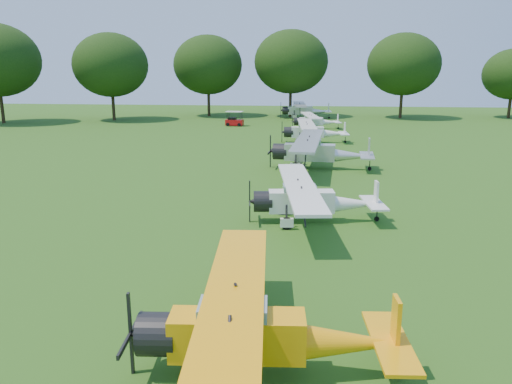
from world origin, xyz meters
TOP-DOWN VIEW (x-y plane):
  - ground at (0.00, 0.00)m, footprint 160.00×160.00m
  - tree_belt at (3.57, 0.16)m, footprint 137.36×130.27m
  - aircraft_2 at (0.12, -10.05)m, footprint 6.61×10.54m
  - aircraft_3 at (1.30, 2.45)m, footprint 6.45×10.24m
  - aircraft_4 at (1.69, 15.61)m, footprint 7.61×12.12m
  - aircraft_5 at (1.31, 29.01)m, footprint 6.61×10.53m
  - aircraft_6 at (1.55, 40.70)m, footprint 5.95×9.43m
  - aircraft_7 at (0.03, 53.97)m, footprint 7.51×11.96m
  - golf_cart at (-8.68, 43.01)m, footprint 2.30×1.55m

SIDE VIEW (x-z plane):
  - ground at x=0.00m, z-range 0.00..0.00m
  - golf_cart at x=-8.68m, z-range -0.31..1.55m
  - aircraft_6 at x=1.55m, z-range 0.16..2.01m
  - aircraft_3 at x=1.30m, z-range 0.17..2.18m
  - aircraft_5 at x=1.31m, z-range 0.17..2.25m
  - aircraft_2 at x=0.12m, z-range 0.17..2.25m
  - aircraft_7 at x=0.03m, z-range 0.20..2.55m
  - aircraft_4 at x=1.69m, z-range 0.20..2.59m
  - tree_belt at x=3.57m, z-range 0.77..15.29m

